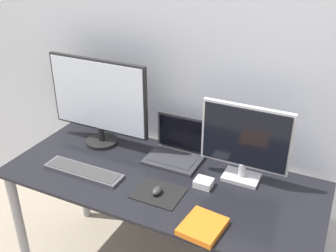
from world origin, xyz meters
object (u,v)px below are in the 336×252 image
monitor_left (98,100)px  book (203,226)px  power_brick (204,183)px  keyboard (83,171)px  laptop (177,149)px  mouse (157,191)px  monitor_right (245,142)px

monitor_left → book: (0.83, -0.45, -0.27)m
monitor_left → power_brick: bearing=-11.5°
keyboard → laptop: bearing=42.9°
keyboard → mouse: 0.44m
monitor_right → laptop: bearing=173.6°
laptop → keyboard: bearing=-137.1°
keyboard → monitor_left: bearing=107.0°
monitor_right → book: bearing=-95.3°
keyboard → power_brick: power_brick is taller
laptop → book: laptop is taller
keyboard → mouse: (0.44, 0.00, 0.01)m
book → mouse: bearing=155.7°
laptop → book: size_ratio=1.43×
monitor_right → power_brick: 0.30m
keyboard → book: size_ratio=2.15×
keyboard → monitor_right: bearing=22.0°
monitor_left → keyboard: monitor_left is taller
laptop → mouse: (0.06, -0.36, -0.04)m
laptop → monitor_left: bearing=-174.8°
laptop → mouse: 0.36m
keyboard → book: 0.75m
keyboard → mouse: bearing=0.2°
mouse → power_brick: size_ratio=0.76×
monitor_left → power_brick: monitor_left is taller
laptop → power_brick: size_ratio=3.37×
monitor_right → mouse: size_ratio=6.65×
monitor_left → mouse: (0.54, -0.31, -0.26)m
monitor_left → mouse: bearing=-30.1°
keyboard → power_brick: size_ratio=5.05×
mouse → book: size_ratio=0.32×
monitor_right → keyboard: monitor_right is taller
monitor_left → book: 0.98m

